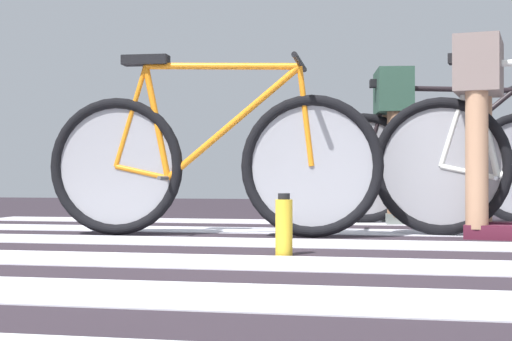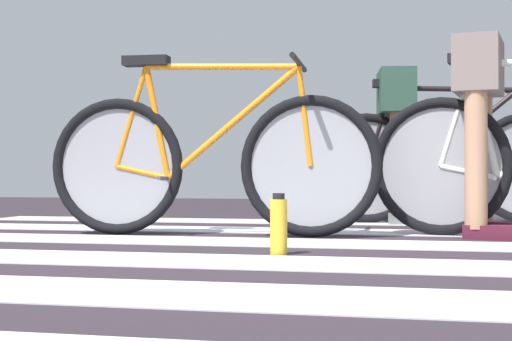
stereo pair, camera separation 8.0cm
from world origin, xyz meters
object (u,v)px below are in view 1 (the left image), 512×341
bicycle_1_of_3 (211,161)px  bicycle_3_of_3 (442,164)px  water_bottle (284,226)px  cyclist_2_of_3 (480,109)px  cyclist_3_of_3 (394,124)px

bicycle_1_of_3 → bicycle_3_of_3: (1.21, 1.28, 0.00)m
bicycle_1_of_3 → bicycle_3_of_3: bearing=44.5°
bicycle_3_of_3 → water_bottle: bearing=-116.1°
bicycle_1_of_3 → bicycle_3_of_3: 1.77m
bicycle_3_of_3 → water_bottle: 2.24m
water_bottle → bicycle_3_of_3: bearing=71.5°
bicycle_1_of_3 → cyclist_2_of_3: cyclist_2_of_3 is taller
bicycle_1_of_3 → cyclist_3_of_3: size_ratio=1.75×
cyclist_2_of_3 → water_bottle: cyclist_2_of_3 is taller
cyclist_3_of_3 → water_bottle: cyclist_3_of_3 is taller
cyclist_2_of_3 → water_bottle: size_ratio=4.14×
cyclist_2_of_3 → bicycle_3_of_3: cyclist_2_of_3 is taller
cyclist_2_of_3 → cyclist_3_of_3: cyclist_2_of_3 is taller
bicycle_1_of_3 → cyclist_2_of_3: (1.35, 0.23, 0.26)m
cyclist_2_of_3 → bicycle_3_of_3: (-0.13, 1.05, -0.26)m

